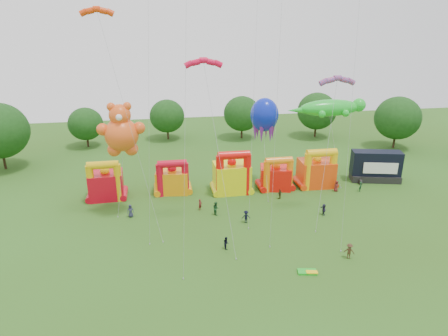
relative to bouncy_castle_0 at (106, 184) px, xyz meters
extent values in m
plane|color=#2F4F16|center=(18.81, -27.90, -2.41)|extent=(160.00, 160.00, 0.00)
cylinder|color=#352314|center=(57.19, 16.39, -0.55)|extent=(0.44, 0.44, 3.72)
ellipsoid|color=#163E13|center=(57.19, 16.39, 3.99)|extent=(9.30, 9.30, 8.89)
cylinder|color=#352314|center=(43.99, 27.23, -0.66)|extent=(0.44, 0.44, 3.51)
ellipsoid|color=#163E13|center=(43.99, 27.23, 3.63)|extent=(8.77, 8.78, 8.39)
cylinder|color=#352314|center=(27.01, 29.12, -0.76)|extent=(0.44, 0.44, 3.30)
ellipsoid|color=#163E13|center=(27.01, 29.12, 3.27)|extent=(8.25, 8.25, 7.88)
cylinder|color=#352314|center=(10.33, 31.10, -0.87)|extent=(0.44, 0.44, 3.09)
ellipsoid|color=#163E13|center=(10.33, 31.10, 2.91)|extent=(7.73, 7.72, 7.38)
cylinder|color=#352314|center=(-6.78, 28.14, -0.97)|extent=(0.44, 0.44, 2.88)
ellipsoid|color=#163E13|center=(-6.78, 28.14, 2.55)|extent=(7.20, 7.20, 6.88)
cylinder|color=#352314|center=(-19.57, 16.39, -0.34)|extent=(0.44, 0.44, 4.14)
cube|color=red|center=(0.00, 0.28, -0.39)|extent=(5.16, 4.21, 4.04)
cylinder|color=#E7B20C|center=(-1.94, -1.17, 0.47)|extent=(1.09, 1.09, 5.77)
cylinder|color=#E7B20C|center=(1.94, -1.17, 0.47)|extent=(1.09, 1.09, 5.77)
cylinder|color=#E7B20C|center=(0.00, -1.17, 3.36)|extent=(4.43, 1.15, 1.15)
sphere|color=#E7B20C|center=(0.00, 0.28, 1.93)|extent=(1.40, 1.40, 1.40)
cube|color=orange|center=(9.93, 0.97, -0.62)|extent=(5.38, 4.54, 3.58)
cylinder|color=red|center=(8.01, -0.46, 0.14)|extent=(1.08, 1.08, 5.11)
cylinder|color=red|center=(11.85, -0.46, 0.14)|extent=(1.08, 1.08, 5.11)
cylinder|color=red|center=(9.93, -0.46, 2.70)|extent=(4.38, 1.14, 1.14)
sphere|color=red|center=(9.93, 0.97, 1.47)|extent=(1.40, 1.40, 1.40)
cube|color=yellow|center=(19.07, -0.44, -0.15)|extent=(5.50, 4.45, 4.53)
cylinder|color=red|center=(16.97, -2.00, 0.83)|extent=(1.19, 1.19, 6.48)
cylinder|color=red|center=(21.18, -2.00, 0.83)|extent=(1.19, 1.19, 6.48)
cylinder|color=red|center=(19.07, -2.00, 4.07)|extent=(4.80, 1.25, 1.25)
sphere|color=red|center=(19.07, -0.44, 2.42)|extent=(1.40, 1.40, 1.40)
cube|color=red|center=(26.19, -0.38, -0.62)|extent=(5.46, 4.75, 3.58)
cylinder|color=orange|center=(24.35, -1.76, 0.15)|extent=(1.04, 1.04, 5.12)
cylinder|color=orange|center=(28.04, -1.76, 0.15)|extent=(1.04, 1.04, 5.12)
cylinder|color=orange|center=(26.19, -1.76, 2.70)|extent=(4.22, 1.09, 1.09)
sphere|color=orange|center=(26.19, -0.38, 1.47)|extent=(1.40, 1.40, 1.40)
cube|color=#F7410D|center=(33.01, -0.31, -0.30)|extent=(5.58, 4.55, 4.22)
cylinder|color=yellow|center=(30.91, -1.87, 0.60)|extent=(1.18, 1.18, 6.03)
cylinder|color=yellow|center=(35.11, -1.87, 0.60)|extent=(1.18, 1.18, 6.03)
cylinder|color=yellow|center=(33.01, -1.87, 3.62)|extent=(4.79, 1.24, 1.24)
sphere|color=yellow|center=(33.01, -0.31, 2.11)|extent=(1.40, 1.40, 1.40)
cube|color=black|center=(43.62, -0.16, -1.86)|extent=(8.45, 4.81, 1.10)
cube|color=black|center=(43.62, 0.04, 0.68)|extent=(8.35, 4.44, 3.98)
cube|color=white|center=(43.62, -1.51, 0.28)|extent=(5.35, 1.40, 1.87)
cylinder|color=black|center=(40.44, -1.36, -2.01)|extent=(0.30, 0.90, 0.90)
cylinder|color=black|center=(46.81, -1.36, -2.01)|extent=(0.30, 0.90, 0.90)
sphere|color=#EF541A|center=(3.45, -5.74, 8.97)|extent=(4.38, 4.38, 4.38)
sphere|color=#EF541A|center=(3.45, -5.74, 11.56)|extent=(2.79, 2.79, 2.79)
sphere|color=#EF541A|center=(2.45, -5.74, 12.66)|extent=(1.10, 1.10, 1.10)
sphere|color=#EF541A|center=(4.44, -5.74, 12.66)|extent=(1.10, 1.10, 1.10)
sphere|color=#EF541A|center=(1.16, -5.74, 9.77)|extent=(1.59, 1.59, 1.59)
sphere|color=#EF541A|center=(5.74, -5.74, 9.77)|extent=(1.59, 1.59, 1.59)
sphere|color=#EF541A|center=(2.35, -5.74, 6.98)|extent=(1.79, 1.79, 1.79)
sphere|color=#EF541A|center=(4.54, -5.74, 6.98)|extent=(1.79, 1.79, 1.79)
sphere|color=white|center=(3.45, -7.08, 11.56)|extent=(0.80, 0.80, 0.80)
ellipsoid|color=green|center=(34.93, 0.81, 10.07)|extent=(9.86, 3.08, 2.62)
sphere|color=green|center=(39.74, 0.81, 10.36)|extent=(2.12, 2.12, 2.12)
cone|color=green|center=(29.92, 0.81, 9.87)|extent=(3.85, 1.54, 1.54)
sphere|color=green|center=(36.85, 2.35, 9.49)|extent=(1.16, 1.16, 1.16)
sphere|color=green|center=(36.85, -0.73, 9.49)|extent=(1.16, 1.16, 1.16)
sphere|color=green|center=(33.00, 2.35, 9.49)|extent=(1.16, 1.16, 1.16)
sphere|color=green|center=(33.00, -0.73, 9.49)|extent=(1.16, 1.16, 1.16)
ellipsoid|color=#0B1EB1|center=(24.89, 2.72, 8.92)|extent=(4.44, 4.44, 5.32)
cone|color=#591E8C|center=(26.33, 2.72, 6.48)|extent=(1.00, 1.00, 3.55)
cone|color=#591E8C|center=(25.61, 3.97, 6.48)|extent=(1.00, 1.00, 3.55)
cone|color=#591E8C|center=(24.17, 3.97, 6.48)|extent=(1.00, 1.00, 3.55)
cone|color=#591E8C|center=(23.45, 2.72, 6.48)|extent=(1.00, 1.00, 3.55)
cone|color=#591E8C|center=(24.17, 1.47, 6.48)|extent=(1.00, 1.00, 3.55)
cone|color=#591E8C|center=(25.61, 1.47, 6.48)|extent=(1.00, 1.00, 3.55)
cube|color=green|center=(22.96, -23.30, -2.29)|extent=(2.15, 1.36, 0.24)
cube|color=yellow|center=(23.36, -23.60, -2.15)|extent=(1.29, 0.82, 0.10)
imported|color=#272841|center=(3.80, -6.88, -1.50)|extent=(0.94, 0.65, 1.83)
imported|color=#59191A|center=(13.42, -6.32, -1.59)|extent=(0.71, 0.70, 1.65)
imported|color=#1D4924|center=(15.40, -8.11, -1.46)|extent=(1.03, 1.14, 1.91)
imported|color=black|center=(18.99, -11.14, -1.54)|extent=(1.19, 0.75, 1.75)
imported|color=#373016|center=(25.72, -4.53, -1.65)|extent=(0.96, 0.74, 1.52)
imported|color=#222036|center=(30.07, -10.70, -1.60)|extent=(0.52, 1.52, 1.63)
imported|color=maroon|center=(35.30, -3.35, -1.53)|extent=(0.91, 0.64, 1.77)
imported|color=#1A4224|center=(39.01, -4.04, -1.60)|extent=(0.64, 0.71, 1.63)
imported|color=black|center=(15.28, -17.07, -1.65)|extent=(0.66, 0.81, 1.53)
imported|color=#3E2919|center=(28.59, -21.39, -1.49)|extent=(1.38, 1.17, 1.85)
camera|label=1|loc=(8.15, -57.33, 22.81)|focal=32.00mm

